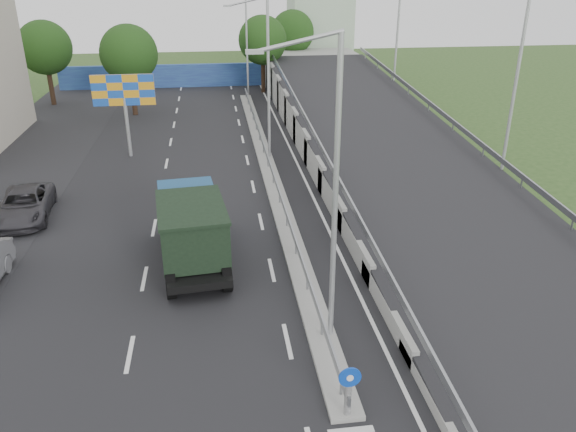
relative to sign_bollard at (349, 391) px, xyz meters
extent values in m
cube|color=black|center=(-3.00, 17.83, -1.03)|extent=(26.00, 90.00, 0.04)
cube|color=gray|center=(0.00, 21.83, -0.93)|extent=(1.00, 44.00, 0.20)
cube|color=gray|center=(12.30, 21.83, 1.32)|extent=(0.10, 50.00, 0.32)
cube|color=gray|center=(2.80, 21.83, 1.32)|extent=(0.10, 50.00, 0.32)
cube|color=gray|center=(0.00, 21.83, -0.28)|extent=(0.08, 44.00, 0.32)
cylinder|color=gray|center=(0.00, 21.83, -0.53)|extent=(0.09, 0.09, 0.60)
cylinder|color=black|center=(0.00, 0.03, -0.23)|extent=(0.20, 0.20, 1.20)
cylinder|color=#0C3FBF|center=(0.00, -0.05, 0.52)|extent=(0.64, 0.05, 0.64)
cylinder|color=white|center=(0.00, -0.08, 0.52)|extent=(0.20, 0.03, 0.20)
cylinder|color=#B2B5B7|center=(0.30, 3.83, 4.17)|extent=(0.18, 0.18, 10.00)
cylinder|color=#B2B5B7|center=(-0.90, 3.83, 8.92)|extent=(2.57, 0.12, 0.66)
cube|color=#B2B5B7|center=(-2.10, 3.83, 8.67)|extent=(0.50, 0.18, 0.12)
cylinder|color=#B2B5B7|center=(0.30, 23.83, 4.17)|extent=(0.18, 0.18, 10.00)
cylinder|color=#B2B5B7|center=(-0.90, 23.83, 8.92)|extent=(2.57, 0.12, 0.66)
cube|color=#B2B5B7|center=(-2.10, 23.83, 8.67)|extent=(0.50, 0.18, 0.12)
cylinder|color=#B2B5B7|center=(0.30, 43.83, 4.17)|extent=(0.18, 0.18, 10.00)
cube|color=navy|center=(-4.00, 49.83, 0.17)|extent=(30.00, 0.50, 2.40)
cube|color=#B2CCAD|center=(10.00, 57.83, 3.47)|extent=(7.00, 7.00, 9.00)
cylinder|color=#B2B5B7|center=(-9.00, 25.83, 0.97)|extent=(0.24, 0.24, 4.00)
cube|color=orange|center=(-9.00, 25.83, 3.47)|extent=(4.00, 0.20, 2.00)
cylinder|color=black|center=(-10.00, 37.83, 0.97)|extent=(0.44, 0.44, 4.00)
sphere|color=black|center=(-10.00, 37.83, 4.17)|extent=(4.80, 4.80, 4.80)
cylinder|color=black|center=(2.00, 45.83, 0.97)|extent=(0.44, 0.44, 4.00)
sphere|color=black|center=(2.00, 45.83, 4.17)|extent=(4.80, 4.80, 4.80)
cylinder|color=black|center=(-18.00, 42.83, 0.97)|extent=(0.44, 0.44, 4.00)
sphere|color=black|center=(-18.00, 42.83, 4.17)|extent=(4.80, 4.80, 4.80)
cylinder|color=black|center=(6.00, 52.83, 0.97)|extent=(0.44, 0.44, 4.00)
sphere|color=black|center=(6.00, 52.83, 4.17)|extent=(4.80, 4.80, 4.80)
cylinder|color=black|center=(-5.78, 12.01, -0.44)|extent=(0.50, 1.22, 1.19)
cylinder|color=black|center=(-3.63, 12.23, -0.44)|extent=(0.50, 1.22, 1.19)
cylinder|color=black|center=(-5.68, 11.04, -0.44)|extent=(0.50, 1.22, 1.19)
cylinder|color=black|center=(-3.53, 11.27, -0.44)|extent=(0.50, 1.22, 1.19)
cylinder|color=black|center=(-5.29, 7.28, -0.44)|extent=(0.50, 1.22, 1.19)
cylinder|color=black|center=(-3.14, 7.51, -0.44)|extent=(0.50, 1.22, 1.19)
cube|color=black|center=(-4.47, 9.87, -0.28)|extent=(3.16, 6.92, 0.32)
cube|color=navy|center=(-4.73, 12.39, 0.80)|extent=(2.65, 1.97, 1.84)
cube|color=black|center=(-4.82, 13.22, 1.29)|extent=(2.05, 0.28, 0.76)
cube|color=black|center=(-4.83, 13.30, -0.33)|extent=(2.49, 0.42, 0.54)
cube|color=black|center=(-4.41, 9.22, 0.91)|extent=(3.00, 4.35, 1.94)
cube|color=black|center=(-4.41, 9.22, 1.94)|extent=(3.12, 4.47, 0.13)
imported|color=#353439|center=(-13.08, 15.98, -0.30)|extent=(2.93, 5.49, 1.47)
camera|label=1|loc=(-3.33, -11.93, 10.77)|focal=35.00mm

